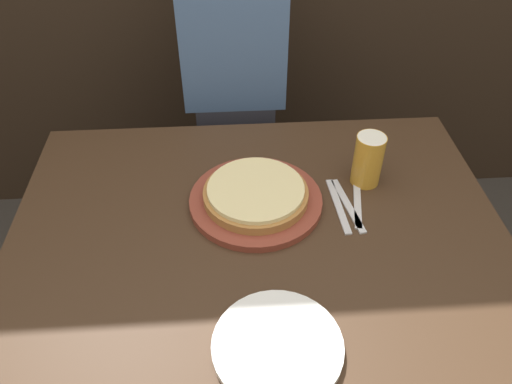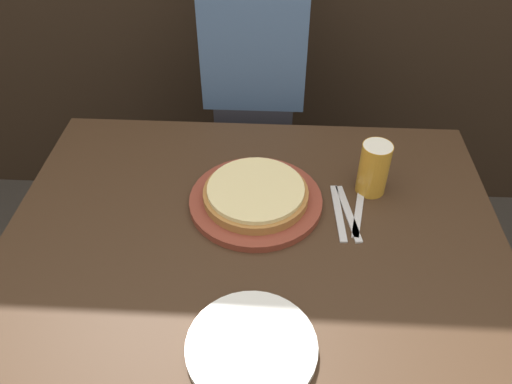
{
  "view_description": "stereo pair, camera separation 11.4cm",
  "coord_description": "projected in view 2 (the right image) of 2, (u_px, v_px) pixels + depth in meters",
  "views": [
    {
      "loc": [
        -0.06,
        -0.83,
        1.63
      ],
      "look_at": [
        0.0,
        0.11,
        0.79
      ],
      "focal_mm": 35.0,
      "sensor_mm": 36.0,
      "label": 1
    },
    {
      "loc": [
        0.05,
        -0.83,
        1.63
      ],
      "look_at": [
        0.0,
        0.11,
        0.79
      ],
      "focal_mm": 35.0,
      "sensor_mm": 36.0,
      "label": 2
    }
  ],
  "objects": [
    {
      "name": "beer_glass",
      "position": [
        374.0,
        167.0,
        1.28
      ],
      "size": [
        0.08,
        0.08,
        0.14
      ],
      "color": "gold",
      "rests_on": "dining_table"
    },
    {
      "name": "dinner_knife",
      "position": [
        348.0,
        213.0,
        1.26
      ],
      "size": [
        0.05,
        0.2,
        0.0
      ],
      "color": "silver",
      "rests_on": "dining_table"
    },
    {
      "name": "dining_table",
      "position": [
        254.0,
        323.0,
        1.45
      ],
      "size": [
        1.22,
        0.95,
        0.75
      ],
      "color": "#3D2819",
      "rests_on": "ground_plane"
    },
    {
      "name": "fork",
      "position": [
        338.0,
        213.0,
        1.26
      ],
      "size": [
        0.03,
        0.2,
        0.0
      ],
      "color": "silver",
      "rests_on": "dining_table"
    },
    {
      "name": "pizza_on_board",
      "position": [
        256.0,
        197.0,
        1.27
      ],
      "size": [
        0.34,
        0.34,
        0.06
      ],
      "color": "brown",
      "rests_on": "dining_table"
    },
    {
      "name": "spoon",
      "position": [
        358.0,
        213.0,
        1.26
      ],
      "size": [
        0.05,
        0.17,
        0.0
      ],
      "color": "silver",
      "rests_on": "dining_table"
    },
    {
      "name": "dinner_plate",
      "position": [
        252.0,
        347.0,
        0.97
      ],
      "size": [
        0.26,
        0.26,
        0.02
      ],
      "color": "white",
      "rests_on": "dining_table"
    },
    {
      "name": "diner_person",
      "position": [
        255.0,
        112.0,
        1.78
      ],
      "size": [
        0.33,
        0.2,
        1.34
      ],
      "color": "#33333D",
      "rests_on": "ground_plane"
    }
  ]
}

